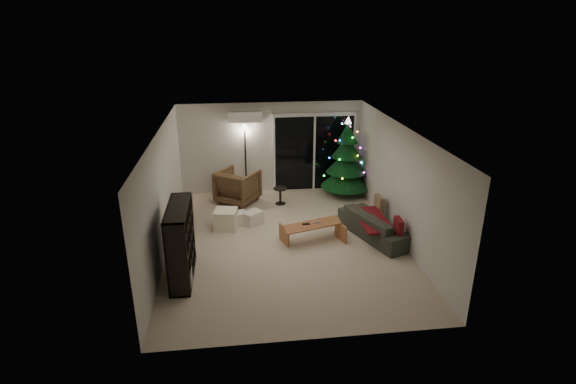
# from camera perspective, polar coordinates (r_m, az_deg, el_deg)

# --- Properties ---
(room) EXTENTS (6.50, 7.51, 2.60)m
(room) POSITION_cam_1_polar(r_m,az_deg,el_deg) (10.92, 1.09, 2.13)
(room) COLOR beige
(room) RESTS_ON ground
(bookshelf) EXTENTS (0.53, 1.47, 1.44)m
(bookshelf) POSITION_cam_1_polar(r_m,az_deg,el_deg) (8.55, -14.65, -6.31)
(bookshelf) COLOR black
(bookshelf) RESTS_ON floor
(media_cabinet) EXTENTS (0.47, 1.11, 0.68)m
(media_cabinet) POSITION_cam_1_polar(r_m,az_deg,el_deg) (10.60, -13.15, -2.95)
(media_cabinet) COLOR black
(media_cabinet) RESTS_ON floor
(stereo) EXTENTS (0.35, 0.41, 0.15)m
(stereo) POSITION_cam_1_polar(r_m,az_deg,el_deg) (10.45, -13.33, -0.87)
(stereo) COLOR black
(stereo) RESTS_ON media_cabinet
(armchair) EXTENTS (1.33, 1.33, 0.88)m
(armchair) POSITION_cam_1_polar(r_m,az_deg,el_deg) (11.92, -6.40, 0.72)
(armchair) COLOR #4F3723
(armchair) RESTS_ON floor
(ottoman) EXTENTS (0.58, 0.58, 0.45)m
(ottoman) POSITION_cam_1_polar(r_m,az_deg,el_deg) (10.53, -7.90, -3.43)
(ottoman) COLOR #F1EAC6
(ottoman) RESTS_ON floor
(cardboard_box_a) EXTENTS (0.47, 0.40, 0.29)m
(cardboard_box_a) POSITION_cam_1_polar(r_m,az_deg,el_deg) (10.73, -6.42, -3.33)
(cardboard_box_a) COLOR white
(cardboard_box_a) RESTS_ON floor
(cardboard_box_b) EXTENTS (0.55, 0.54, 0.31)m
(cardboard_box_b) POSITION_cam_1_polar(r_m,az_deg,el_deg) (10.71, -4.53, -3.28)
(cardboard_box_b) COLOR white
(cardboard_box_b) RESTS_ON floor
(side_table) EXTENTS (0.47, 0.47, 0.45)m
(side_table) POSITION_cam_1_polar(r_m,az_deg,el_deg) (11.80, -0.98, -0.50)
(side_table) COLOR black
(side_table) RESTS_ON floor
(floor_lamp) EXTENTS (0.30, 0.30, 1.87)m
(floor_lamp) POSITION_cam_1_polar(r_m,az_deg,el_deg) (12.48, -5.41, 4.08)
(floor_lamp) COLOR black
(floor_lamp) RESTS_ON floor
(sofa) EXTENTS (1.40, 2.10, 0.57)m
(sofa) POSITION_cam_1_polar(r_m,az_deg,el_deg) (10.20, 11.17, -4.10)
(sofa) COLOR #3F453B
(sofa) RESTS_ON floor
(sofa_throw) EXTENTS (0.61, 1.41, 0.05)m
(sofa_throw) POSITION_cam_1_polar(r_m,az_deg,el_deg) (10.12, 10.68, -3.48)
(sofa_throw) COLOR maroon
(sofa_throw) RESTS_ON sofa
(cushion_a) EXTENTS (0.15, 0.38, 0.38)m
(cushion_a) POSITION_cam_1_polar(r_m,az_deg,el_deg) (10.75, 11.48, -1.45)
(cushion_a) COLOR #8D764F
(cushion_a) RESTS_ON sofa
(cushion_b) EXTENTS (0.14, 0.38, 0.38)m
(cushion_b) POSITION_cam_1_polar(r_m,az_deg,el_deg) (9.63, 13.85, -4.37)
(cushion_b) COLOR maroon
(cushion_b) RESTS_ON sofa
(coffee_table) EXTENTS (1.39, 0.84, 0.42)m
(coffee_table) POSITION_cam_1_polar(r_m,az_deg,el_deg) (9.84, 3.15, -5.18)
(coffee_table) COLOR #A86433
(coffee_table) RESTS_ON floor
(remote_a) EXTENTS (0.16, 0.05, 0.02)m
(remote_a) POSITION_cam_1_polar(r_m,az_deg,el_deg) (9.72, 2.30, -4.07)
(remote_a) COLOR black
(remote_a) RESTS_ON coffee_table
(remote_b) EXTENTS (0.16, 0.09, 0.02)m
(remote_b) POSITION_cam_1_polar(r_m,az_deg,el_deg) (9.81, 3.70, -3.87)
(remote_b) COLOR slate
(remote_b) RESTS_ON coffee_table
(christmas_tree) EXTENTS (1.71, 1.71, 2.19)m
(christmas_tree) POSITION_cam_1_polar(r_m,az_deg,el_deg) (12.26, 7.45, 4.46)
(christmas_tree) COLOR #0C381B
(christmas_tree) RESTS_ON floor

